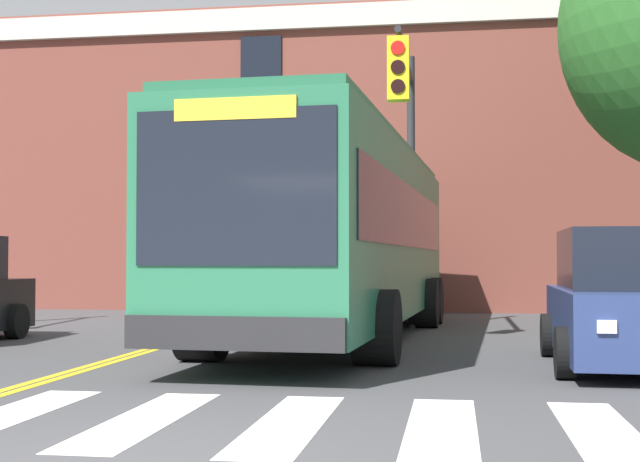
{
  "coord_description": "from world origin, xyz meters",
  "views": [
    {
      "loc": [
        2.31,
        -5.26,
        1.36
      ],
      "look_at": [
        0.06,
        9.01,
        1.82
      ],
      "focal_mm": 50.0,
      "sensor_mm": 36.0,
      "label": 1
    }
  ],
  "objects_px": {
    "city_bus": "(341,233)",
    "car_teal_behind_bus": "(383,279)",
    "traffic_light_overhead": "(406,133)",
    "car_navy_far_lane": "(626,304)"
  },
  "relations": [
    {
      "from": "city_bus",
      "to": "car_teal_behind_bus",
      "type": "bearing_deg",
      "value": 89.8
    },
    {
      "from": "car_teal_behind_bus",
      "to": "traffic_light_overhead",
      "type": "height_order",
      "value": "traffic_light_overhead"
    },
    {
      "from": "car_navy_far_lane",
      "to": "traffic_light_overhead",
      "type": "height_order",
      "value": "traffic_light_overhead"
    },
    {
      "from": "car_navy_far_lane",
      "to": "traffic_light_overhead",
      "type": "relative_size",
      "value": 0.74
    },
    {
      "from": "car_teal_behind_bus",
      "to": "traffic_light_overhead",
      "type": "bearing_deg",
      "value": -81.92
    },
    {
      "from": "city_bus",
      "to": "traffic_light_overhead",
      "type": "bearing_deg",
      "value": 35.44
    },
    {
      "from": "car_teal_behind_bus",
      "to": "city_bus",
      "type": "bearing_deg",
      "value": -90.2
    },
    {
      "from": "car_navy_far_lane",
      "to": "car_teal_behind_bus",
      "type": "distance_m",
      "value": 12.59
    },
    {
      "from": "car_navy_far_lane",
      "to": "traffic_light_overhead",
      "type": "distance_m",
      "value": 6.06
    },
    {
      "from": "car_navy_far_lane",
      "to": "traffic_light_overhead",
      "type": "bearing_deg",
      "value": 124.34
    }
  ]
}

